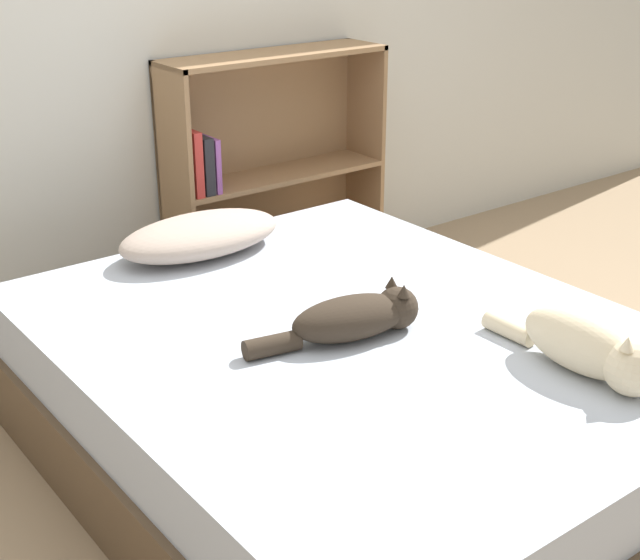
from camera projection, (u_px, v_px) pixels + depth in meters
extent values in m
plane|color=#997F60|center=(349.00, 460.00, 2.65)|extent=(8.00, 8.00, 0.00)
cube|color=brown|center=(350.00, 424.00, 2.60)|extent=(1.52, 1.90, 0.25)
cube|color=#B2BCCC|center=(351.00, 359.00, 2.52)|extent=(1.47, 1.84, 0.19)
ellipsoid|color=#B29E8E|center=(201.00, 235.00, 2.99)|extent=(0.58, 0.32, 0.13)
ellipsoid|color=beige|center=(582.00, 343.00, 2.23)|extent=(0.15, 0.35, 0.16)
sphere|color=beige|center=(633.00, 367.00, 2.13)|extent=(0.14, 0.14, 0.14)
cone|color=beige|center=(628.00, 343.00, 2.08)|extent=(0.04, 0.04, 0.03)
cylinder|color=beige|center=(509.00, 329.00, 2.42)|extent=(0.05, 0.16, 0.05)
ellipsoid|color=#33281E|center=(350.00, 318.00, 2.41)|extent=(0.37, 0.22, 0.12)
sphere|color=#33281E|center=(397.00, 308.00, 2.47)|extent=(0.12, 0.12, 0.12)
cone|color=#33281E|center=(392.00, 282.00, 2.47)|extent=(0.04, 0.04, 0.03)
cone|color=#33281E|center=(404.00, 291.00, 2.41)|extent=(0.04, 0.04, 0.03)
cylinder|color=#33281E|center=(272.00, 345.00, 2.33)|extent=(0.16, 0.09, 0.06)
cube|color=#8E6B47|center=(176.00, 196.00, 3.41)|extent=(0.02, 0.26, 0.99)
cube|color=#8E6B47|center=(364.00, 156.00, 3.93)|extent=(0.02, 0.26, 0.99)
cube|color=#8E6B47|center=(279.00, 283.00, 3.86)|extent=(0.96, 0.26, 0.02)
cube|color=#8E6B47|center=(274.00, 55.00, 3.48)|extent=(0.96, 0.26, 0.02)
cube|color=#8E6B47|center=(277.00, 175.00, 3.67)|extent=(0.92, 0.26, 0.02)
cube|color=#8E6B47|center=(261.00, 168.00, 3.76)|extent=(0.96, 0.02, 0.99)
cube|color=#B7332D|center=(189.00, 162.00, 3.35)|extent=(0.03, 0.16, 0.25)
cube|color=#232328|center=(200.00, 164.00, 3.38)|extent=(0.04, 0.16, 0.22)
cube|color=#8C4C99|center=(208.00, 163.00, 3.40)|extent=(0.02, 0.16, 0.21)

